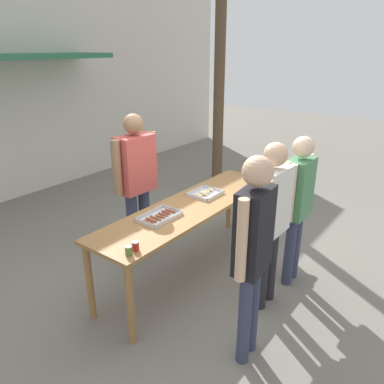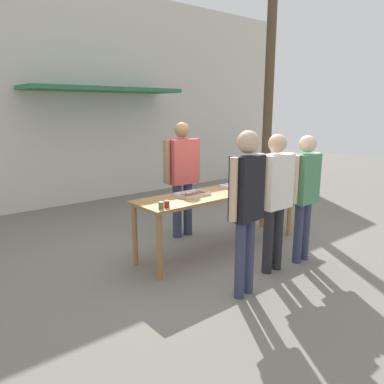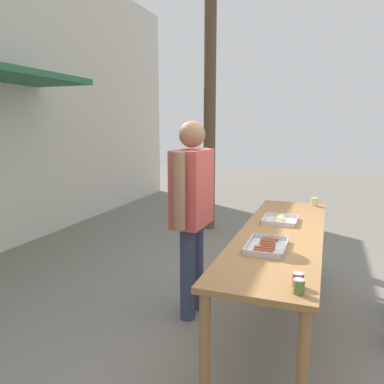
{
  "view_description": "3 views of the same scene",
  "coord_description": "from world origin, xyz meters",
  "px_view_note": "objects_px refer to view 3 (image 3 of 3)",
  "views": [
    {
      "loc": [
        -3.1,
        -2.36,
        2.54
      ],
      "look_at": [
        0.0,
        0.0,
        1.02
      ],
      "focal_mm": 35.0,
      "sensor_mm": 36.0,
      "label": 1
    },
    {
      "loc": [
        -3.64,
        -3.76,
        2.04
      ],
      "look_at": [
        -0.49,
        0.05,
        0.92
      ],
      "focal_mm": 35.0,
      "sensor_mm": 36.0,
      "label": 2
    },
    {
      "loc": [
        -3.22,
        -0.34,
        1.79
      ],
      "look_at": [
        -0.07,
        0.8,
        1.18
      ],
      "focal_mm": 35.0,
      "sensor_mm": 36.0,
      "label": 3
    }
  ],
  "objects_px": {
    "food_tray_sausages": "(266,247)",
    "beer_cup": "(314,202)",
    "condiment_jar_mustard": "(299,286)",
    "person_server_behind_table": "(192,203)",
    "food_tray_buns": "(280,220)",
    "utility_pole": "(210,59)",
    "condiment_jar_ketchup": "(298,280)"
  },
  "relations": [
    {
      "from": "food_tray_sausages",
      "to": "utility_pole",
      "type": "relative_size",
      "value": 0.08
    },
    {
      "from": "food_tray_sausages",
      "to": "condiment_jar_ketchup",
      "type": "xyz_separation_m",
      "value": [
        -0.62,
        -0.28,
        0.03
      ]
    },
    {
      "from": "food_tray_sausages",
      "to": "beer_cup",
      "type": "height_order",
      "value": "beer_cup"
    },
    {
      "from": "beer_cup",
      "to": "condiment_jar_mustard",
      "type": "bearing_deg",
      "value": -179.82
    },
    {
      "from": "condiment_jar_mustard",
      "to": "person_server_behind_table",
      "type": "relative_size",
      "value": 0.05
    },
    {
      "from": "food_tray_sausages",
      "to": "utility_pole",
      "type": "bearing_deg",
      "value": 24.1
    },
    {
      "from": "person_server_behind_table",
      "to": "food_tray_sausages",
      "type": "bearing_deg",
      "value": -117.55
    },
    {
      "from": "food_tray_sausages",
      "to": "food_tray_buns",
      "type": "height_order",
      "value": "food_tray_buns"
    },
    {
      "from": "condiment_jar_mustard",
      "to": "utility_pole",
      "type": "relative_size",
      "value": 0.02
    },
    {
      "from": "condiment_jar_mustard",
      "to": "condiment_jar_ketchup",
      "type": "relative_size",
      "value": 1.0
    },
    {
      "from": "condiment_jar_ketchup",
      "to": "beer_cup",
      "type": "distance_m",
      "value": 2.31
    },
    {
      "from": "food_tray_buns",
      "to": "beer_cup",
      "type": "height_order",
      "value": "beer_cup"
    },
    {
      "from": "condiment_jar_mustard",
      "to": "person_server_behind_table",
      "type": "distance_m",
      "value": 1.54
    },
    {
      "from": "condiment_jar_ketchup",
      "to": "beer_cup",
      "type": "xyz_separation_m",
      "value": [
        2.31,
        -0.0,
        0.01
      ]
    },
    {
      "from": "food_tray_sausages",
      "to": "beer_cup",
      "type": "bearing_deg",
      "value": -9.37
    },
    {
      "from": "condiment_jar_mustard",
      "to": "food_tray_sausages",
      "type": "bearing_deg",
      "value": 22.04
    },
    {
      "from": "person_server_behind_table",
      "to": "utility_pole",
      "type": "xyz_separation_m",
      "value": [
        2.95,
        0.76,
        1.76
      ]
    },
    {
      "from": "beer_cup",
      "to": "utility_pole",
      "type": "relative_size",
      "value": 0.02
    },
    {
      "from": "beer_cup",
      "to": "food_tray_buns",
      "type": "bearing_deg",
      "value": 162.15
    },
    {
      "from": "beer_cup",
      "to": "utility_pole",
      "type": "distance_m",
      "value": 3.11
    },
    {
      "from": "food_tray_buns",
      "to": "utility_pole",
      "type": "xyz_separation_m",
      "value": [
        2.55,
        1.51,
        1.95
      ]
    },
    {
      "from": "person_server_behind_table",
      "to": "condiment_jar_mustard",
      "type": "bearing_deg",
      "value": -135.65
    },
    {
      "from": "food_tray_sausages",
      "to": "beer_cup",
      "type": "xyz_separation_m",
      "value": [
        1.69,
        -0.28,
        0.03
      ]
    },
    {
      "from": "food_tray_sausages",
      "to": "food_tray_buns",
      "type": "xyz_separation_m",
      "value": [
        0.82,
        0.0,
        0.01
      ]
    },
    {
      "from": "food_tray_buns",
      "to": "condiment_jar_mustard",
      "type": "relative_size",
      "value": 4.39
    },
    {
      "from": "food_tray_sausages",
      "to": "condiment_jar_mustard",
      "type": "distance_m",
      "value": 0.77
    },
    {
      "from": "food_tray_sausages",
      "to": "person_server_behind_table",
      "type": "height_order",
      "value": "person_server_behind_table"
    },
    {
      "from": "condiment_jar_ketchup",
      "to": "person_server_behind_table",
      "type": "bearing_deg",
      "value": 44.58
    },
    {
      "from": "food_tray_buns",
      "to": "person_server_behind_table",
      "type": "height_order",
      "value": "person_server_behind_table"
    },
    {
      "from": "person_server_behind_table",
      "to": "utility_pole",
      "type": "height_order",
      "value": "utility_pole"
    },
    {
      "from": "food_tray_sausages",
      "to": "person_server_behind_table",
      "type": "relative_size",
      "value": 0.24
    },
    {
      "from": "utility_pole",
      "to": "condiment_jar_mustard",
      "type": "bearing_deg",
      "value": -156.26
    }
  ]
}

